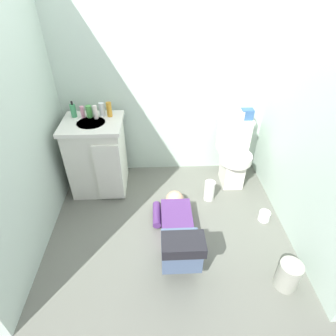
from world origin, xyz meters
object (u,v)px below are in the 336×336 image
(soap_dispenser, at_px, (73,111))
(bottle_green, at_px, (89,112))
(toilet, at_px, (233,154))
(toiletry_bag, at_px, (247,114))
(vanity_cabinet, at_px, (98,156))
(paper_towel_roll, at_px, (209,191))
(bottle_pink, at_px, (83,112))
(toilet_paper_roll, at_px, (264,216))
(faucet, at_px, (93,111))
(bottle_clear, at_px, (102,109))
(bottle_amber, at_px, (109,109))
(person_plumber, at_px, (178,233))
(trash_can, at_px, (288,275))
(tissue_box, at_px, (233,115))
(bottle_white, at_px, (95,112))

(soap_dispenser, bearing_deg, bottle_green, -5.09)
(toilet, distance_m, toiletry_bag, 0.46)
(vanity_cabinet, bearing_deg, paper_towel_roll, -12.87)
(bottle_pink, distance_m, toilet_paper_roll, 2.10)
(faucet, bearing_deg, toilet, -3.77)
(bottle_clear, bearing_deg, bottle_pink, -166.50)
(toiletry_bag, bearing_deg, bottle_green, -179.08)
(soap_dispenser, bearing_deg, bottle_amber, -0.60)
(toiletry_bag, height_order, toilet_paper_roll, toiletry_bag)
(toilet, relative_size, person_plumber, 0.70)
(bottle_clear, bearing_deg, paper_towel_roll, -21.01)
(toiletry_bag, height_order, bottle_green, bottle_green)
(toilet, relative_size, toiletry_bag, 6.05)
(trash_can, bearing_deg, bottle_clear, 136.65)
(person_plumber, xyz_separation_m, trash_can, (0.83, -0.42, -0.05))
(faucet, xyz_separation_m, tissue_box, (1.45, -0.01, -0.07))
(faucet, relative_size, tissue_box, 0.45)
(bottle_green, xyz_separation_m, bottle_amber, (0.20, 0.01, 0.01))
(tissue_box, bearing_deg, toiletry_bag, 0.00)
(person_plumber, xyz_separation_m, bottle_green, (-0.84, 1.00, 0.70))
(vanity_cabinet, bearing_deg, bottle_clear, 59.41)
(toilet, relative_size, bottle_amber, 5.06)
(toiletry_bag, distance_m, soap_dispenser, 1.79)
(tissue_box, relative_size, bottle_green, 1.83)
(bottle_clear, relative_size, toilet_paper_roll, 1.21)
(bottle_amber, bearing_deg, vanity_cabinet, -143.86)
(soap_dispenser, bearing_deg, toilet, -2.67)
(tissue_box, height_order, trash_can, tissue_box)
(vanity_cabinet, distance_m, bottle_pink, 0.48)
(trash_can, bearing_deg, toilet_paper_roll, 85.10)
(bottle_clear, bearing_deg, bottle_white, -125.54)
(toilet, bearing_deg, bottle_amber, 176.77)
(vanity_cabinet, bearing_deg, soap_dispenser, 146.90)
(bottle_pink, bearing_deg, person_plumber, -47.70)
(toilet, xyz_separation_m, vanity_cabinet, (-1.49, -0.05, 0.05))
(faucet, height_order, tissue_box, faucet)
(faucet, height_order, bottle_clear, bottle_clear)
(bottle_pink, bearing_deg, soap_dispenser, 167.99)
(bottle_amber, relative_size, trash_can, 0.58)
(bottle_pink, xyz_separation_m, bottle_clear, (0.19, 0.05, 0.01))
(toilet, relative_size, paper_towel_roll, 3.28)
(soap_dispenser, xyz_separation_m, bottle_pink, (0.09, -0.02, -0.01))
(toilet, bearing_deg, bottle_green, 177.59)
(toilet, xyz_separation_m, faucet, (-1.49, 0.10, 0.50))
(vanity_cabinet, xyz_separation_m, faucet, (-0.00, 0.15, 0.45))
(soap_dispenser, relative_size, bottle_clear, 1.25)
(bottle_white, distance_m, toilet_paper_roll, 1.98)
(tissue_box, bearing_deg, bottle_green, -178.99)
(bottle_pink, height_order, bottle_amber, bottle_amber)
(toilet, xyz_separation_m, bottle_amber, (-1.32, 0.07, 0.53))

